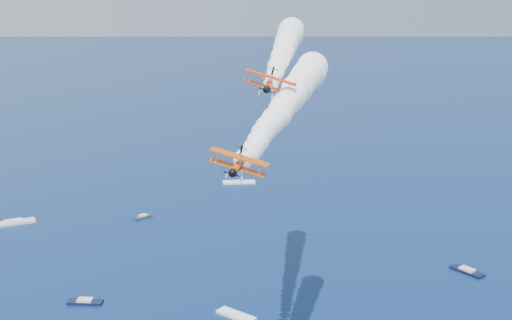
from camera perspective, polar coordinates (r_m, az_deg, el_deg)
biplane_lead at (r=110.14m, az=1.09°, el=6.36°), size 12.09×12.40×7.90m
biplane_trail at (r=80.81m, az=-1.48°, el=-0.43°), size 9.78×10.35×6.34m
smoke_trail_lead at (r=139.83m, az=2.29°, el=9.10°), size 63.50×63.45×10.92m
smoke_trail_trail at (r=109.20m, az=2.56°, el=4.81°), size 63.42×61.31×10.92m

